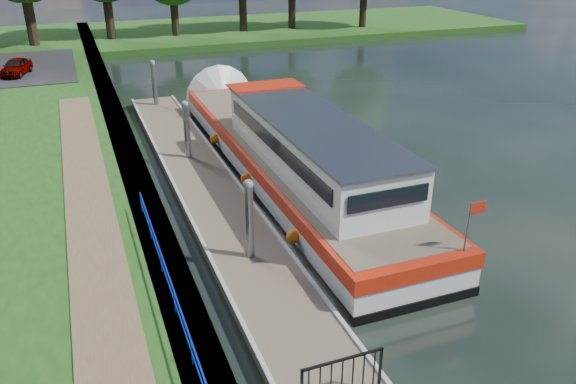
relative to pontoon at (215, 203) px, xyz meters
name	(u,v)px	position (x,y,z in m)	size (l,w,h in m)	color
bank_edge	(138,187)	(-2.55, 2.00, 0.20)	(1.10, 90.00, 0.78)	#473D2D
far_bank	(234,30)	(12.00, 39.00, 0.12)	(60.00, 18.00, 0.60)	#1C4614
footpath	(101,283)	(-4.40, -5.00, 0.62)	(1.60, 40.00, 0.05)	brown
blue_fence	(202,376)	(-2.75, -10.00, 1.13)	(0.04, 18.04, 0.72)	#0C2DBF
pontoon	(215,203)	(0.00, 0.00, 0.00)	(2.50, 30.00, 0.56)	brown
mooring_piles	(213,176)	(0.00, 0.00, 1.10)	(0.30, 27.30, 3.55)	gray
gate_panel	(342,374)	(0.00, -10.80, 0.97)	(1.85, 0.05, 1.15)	black
barge	(284,150)	(3.60, 2.13, 0.90)	(4.36, 21.15, 4.78)	black
car_a	(16,67)	(-7.70, 22.46, 1.20)	(1.30, 3.22, 1.10)	#999999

